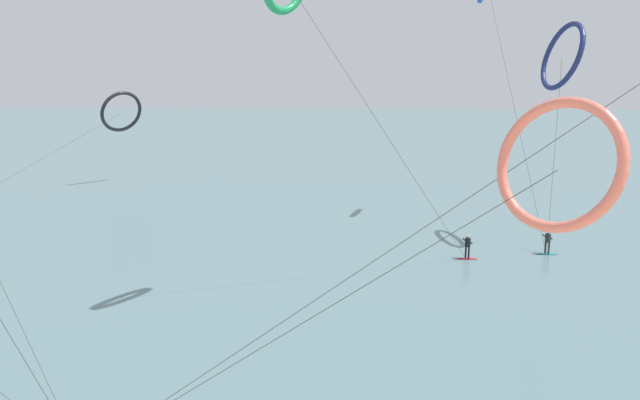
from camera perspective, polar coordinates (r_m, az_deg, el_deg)
name	(u,v)px	position (r m, az deg, el deg)	size (l,w,h in m)	color
sea_water	(353,139)	(114.04, 3.25, 5.89)	(400.00, 200.00, 0.08)	slate
surfer_teal	(547,244)	(43.93, 21.11, -3.98)	(1.40, 0.73, 1.70)	teal
surfer_crimson	(467,248)	(41.19, 14.05, -4.56)	(1.40, 0.72, 1.70)	red
kite_coral	(557,165)	(16.67, 21.94, 3.14)	(15.91, 3.42, 11.84)	#EA7260
kite_charcoal	(121,112)	(70.62, -18.67, 8.07)	(4.75, 53.18, 10.54)	black
kite_navy	(562,56)	(46.71, 22.35, 12.72)	(2.62, 6.79, 16.07)	navy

